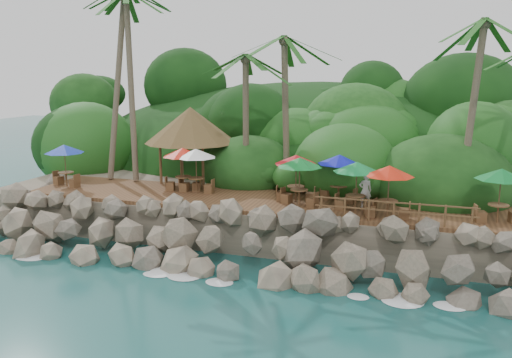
% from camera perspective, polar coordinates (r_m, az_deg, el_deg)
% --- Properties ---
extents(ground, '(140.00, 140.00, 0.00)m').
position_cam_1_polar(ground, '(23.68, -4.61, -10.90)').
color(ground, '#19514F').
rests_on(ground, ground).
extents(land_base, '(32.00, 25.20, 2.10)m').
position_cam_1_polar(land_base, '(37.99, 4.71, -0.59)').
color(land_base, gray).
rests_on(land_base, ground).
extents(jungle_hill, '(44.80, 28.00, 15.40)m').
position_cam_1_polar(jungle_hill, '(45.38, 6.91, 0.01)').
color(jungle_hill, '#143811').
rests_on(jungle_hill, ground).
extents(seawall, '(29.00, 4.00, 2.30)m').
position_cam_1_polar(seawall, '(25.01, -2.88, -6.81)').
color(seawall, gray).
rests_on(seawall, ground).
extents(terrace, '(26.00, 5.00, 0.20)m').
position_cam_1_polar(terrace, '(28.34, 0.00, -2.38)').
color(terrace, brown).
rests_on(terrace, land_base).
extents(jungle_foliage, '(44.00, 16.00, 12.00)m').
position_cam_1_polar(jungle_foliage, '(37.28, 4.32, -2.48)').
color(jungle_foliage, '#143811').
rests_on(jungle_foliage, ground).
extents(foam_line, '(25.20, 0.80, 0.06)m').
position_cam_1_polar(foam_line, '(23.92, -4.33, -10.57)').
color(foam_line, white).
rests_on(foam_line, ground).
extents(palms, '(29.85, 6.75, 13.28)m').
position_cam_1_polar(palms, '(30.13, 3.05, 16.81)').
color(palms, brown).
rests_on(palms, ground).
extents(palapa, '(5.67, 5.67, 4.60)m').
position_cam_1_polar(palapa, '(32.78, -7.09, 5.81)').
color(palapa, brown).
rests_on(palapa, ground).
extents(dining_clusters, '(25.90, 4.80, 2.49)m').
position_cam_1_polar(dining_clusters, '(27.24, 2.74, 1.69)').
color(dining_clusters, brown).
rests_on(dining_clusters, terrace).
extents(railing, '(7.20, 0.10, 1.00)m').
position_cam_1_polar(railing, '(24.59, 14.66, -3.24)').
color(railing, brown).
rests_on(railing, terrace).
extents(waiter, '(0.73, 0.58, 1.73)m').
position_cam_1_polar(waiter, '(26.99, 11.73, -1.22)').
color(waiter, white).
rests_on(waiter, terrace).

